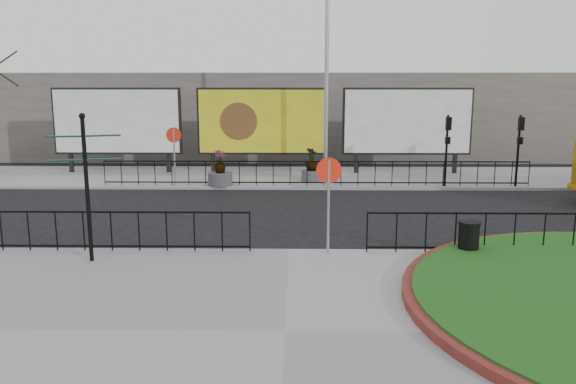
{
  "coord_description": "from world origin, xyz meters",
  "views": [
    {
      "loc": [
        0.19,
        -14.2,
        4.38
      ],
      "look_at": [
        -0.05,
        1.67,
        1.32
      ],
      "focal_mm": 35.0,
      "sensor_mm": 36.0,
      "label": 1
    }
  ],
  "objects_px": {
    "lamp_post": "(327,74)",
    "planter_a": "(220,174)",
    "litter_bin": "(469,239)",
    "billboard_mid": "(262,122)",
    "planter_b": "(312,168)",
    "fingerpost_sign": "(86,173)"
  },
  "relations": [
    {
      "from": "lamp_post",
      "to": "planter_a",
      "type": "bearing_deg",
      "value": -160.73
    },
    {
      "from": "litter_bin",
      "to": "planter_a",
      "type": "height_order",
      "value": "planter_a"
    },
    {
      "from": "billboard_mid",
      "to": "planter_b",
      "type": "xyz_separation_m",
      "value": [
        2.36,
        -2.36,
        -1.88
      ]
    },
    {
      "from": "lamp_post",
      "to": "planter_a",
      "type": "relative_size",
      "value": 6.16
    },
    {
      "from": "planter_a",
      "to": "litter_bin",
      "type": "bearing_deg",
      "value": -52.88
    },
    {
      "from": "billboard_mid",
      "to": "planter_a",
      "type": "bearing_deg",
      "value": -113.71
    },
    {
      "from": "billboard_mid",
      "to": "planter_a",
      "type": "relative_size",
      "value": 4.13
    },
    {
      "from": "lamp_post",
      "to": "fingerpost_sign",
      "type": "distance_m",
      "value": 13.87
    },
    {
      "from": "billboard_mid",
      "to": "planter_b",
      "type": "distance_m",
      "value": 3.83
    },
    {
      "from": "planter_b",
      "to": "litter_bin",
      "type": "bearing_deg",
      "value": -72.02
    },
    {
      "from": "billboard_mid",
      "to": "fingerpost_sign",
      "type": "distance_m",
      "value": 14.43
    },
    {
      "from": "billboard_mid",
      "to": "planter_a",
      "type": "height_order",
      "value": "billboard_mid"
    },
    {
      "from": "fingerpost_sign",
      "to": "planter_a",
      "type": "relative_size",
      "value": 2.4
    },
    {
      "from": "lamp_post",
      "to": "planter_b",
      "type": "xyz_separation_m",
      "value": [
        -0.65,
        -0.39,
        -4.11
      ]
    },
    {
      "from": "billboard_mid",
      "to": "litter_bin",
      "type": "distance_m",
      "value": 14.98
    },
    {
      "from": "billboard_mid",
      "to": "planter_b",
      "type": "height_order",
      "value": "billboard_mid"
    },
    {
      "from": "billboard_mid",
      "to": "planter_b",
      "type": "bearing_deg",
      "value": -45.01
    },
    {
      "from": "lamp_post",
      "to": "planter_b",
      "type": "bearing_deg",
      "value": -148.85
    },
    {
      "from": "planter_b",
      "to": "planter_a",
      "type": "bearing_deg",
      "value": -162.89
    },
    {
      "from": "planter_a",
      "to": "planter_b",
      "type": "height_order",
      "value": "planter_b"
    },
    {
      "from": "billboard_mid",
      "to": "lamp_post",
      "type": "height_order",
      "value": "lamp_post"
    },
    {
      "from": "billboard_mid",
      "to": "planter_b",
      "type": "relative_size",
      "value": 4.13
    }
  ]
}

